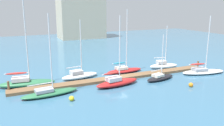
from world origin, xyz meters
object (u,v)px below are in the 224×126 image
object	(u,v)px
sailboat_2	(80,75)
sailboat_4	(124,69)
sailboat_1	(49,92)
sailboat_5	(160,77)
sailboat_7	(203,71)
sailboat_6	(163,65)
harbor_building_distant	(81,12)
sailboat_3	(117,82)
mooring_buoy_orange	(191,85)
mooring_buoy_yellow	(72,98)
sailboat_0	(26,82)

from	to	relation	value
sailboat_2	sailboat_4	world-z (taller)	sailboat_4
sailboat_1	sailboat_4	world-z (taller)	sailboat_4
sailboat_5	sailboat_7	size ratio (longest dim) A/B	0.72
sailboat_6	harbor_building_distant	world-z (taller)	harbor_building_distant
sailboat_5	sailboat_3	bearing A→B (deg)	165.94
mooring_buoy_orange	mooring_buoy_yellow	bearing A→B (deg)	172.91
sailboat_1	sailboat_6	xyz separation A→B (m)	(20.00, 4.75, 0.10)
sailboat_1	sailboat_2	bearing A→B (deg)	38.25
sailboat_0	sailboat_4	bearing A→B (deg)	9.40
mooring_buoy_orange	harbor_building_distant	xyz separation A→B (m)	(1.50, 52.96, 8.05)
harbor_building_distant	sailboat_7	bearing A→B (deg)	-84.56
sailboat_0	sailboat_4	world-z (taller)	sailboat_0
mooring_buoy_yellow	mooring_buoy_orange	distance (m)	15.67
sailboat_2	sailboat_6	xyz separation A→B (m)	(14.73, -0.35, 0.02)
sailboat_3	sailboat_6	world-z (taller)	sailboat_3
sailboat_6	mooring_buoy_orange	world-z (taller)	sailboat_6
sailboat_4	harbor_building_distant	distance (m)	44.37
mooring_buoy_yellow	sailboat_3	bearing A→B (deg)	20.23
mooring_buoy_orange	harbor_building_distant	size ratio (longest dim) A/B	0.04
sailboat_3	sailboat_6	bearing A→B (deg)	16.13
harbor_building_distant	sailboat_5	bearing A→B (deg)	-93.95
sailboat_2	harbor_building_distant	distance (m)	46.05
sailboat_1	sailboat_5	xyz separation A→B (m)	(15.66, -0.32, -0.06)
sailboat_6	mooring_buoy_orange	distance (m)	9.68
sailboat_0	mooring_buoy_yellow	size ratio (longest dim) A/B	18.92
mooring_buoy_yellow	sailboat_6	bearing A→B (deg)	22.35
harbor_building_distant	sailboat_0	bearing A→B (deg)	-115.95
sailboat_2	sailboat_5	bearing A→B (deg)	-35.45
sailboat_1	sailboat_4	size ratio (longest dim) A/B	0.97
sailboat_2	harbor_building_distant	world-z (taller)	harbor_building_distant
sailboat_1	sailboat_7	xyz separation A→B (m)	(23.67, -0.49, -0.00)
sailboat_1	sailboat_6	bearing A→B (deg)	7.54
sailboat_1	mooring_buoy_yellow	bearing A→B (deg)	-59.37
sailboat_4	sailboat_5	xyz separation A→B (m)	(2.99, -5.47, -0.13)
sailboat_0	harbor_building_distant	world-z (taller)	harbor_building_distant
harbor_building_distant	mooring_buoy_yellow	bearing A→B (deg)	-108.47
mooring_buoy_orange	sailboat_4	bearing A→B (deg)	116.47
sailboat_5	sailboat_6	world-z (taller)	sailboat_6
sailboat_7	mooring_buoy_yellow	bearing A→B (deg)	-163.01
sailboat_1	sailboat_6	world-z (taller)	sailboat_1
sailboat_7	mooring_buoy_yellow	distance (m)	21.81
sailboat_2	sailboat_1	bearing A→B (deg)	-143.80
sailboat_3	sailboat_1	bearing A→B (deg)	171.63
sailboat_5	sailboat_6	xyz separation A→B (m)	(4.35, 5.07, 0.16)
sailboat_1	sailboat_2	xyz separation A→B (m)	(5.27, 5.10, 0.08)
sailboat_4	mooring_buoy_yellow	bearing A→B (deg)	-145.84
sailboat_2	mooring_buoy_yellow	size ratio (longest dim) A/B	14.55
sailboat_0	sailboat_3	world-z (taller)	sailboat_0
sailboat_1	harbor_building_distant	xyz separation A→B (m)	(19.02, 48.36, 7.89)
sailboat_0	sailboat_1	distance (m)	5.21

